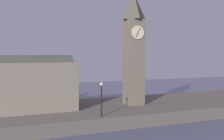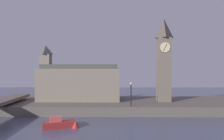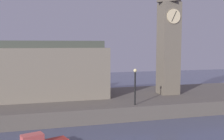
{
  "view_description": "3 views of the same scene",
  "coord_description": "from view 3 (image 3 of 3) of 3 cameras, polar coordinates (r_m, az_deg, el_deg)",
  "views": [
    {
      "loc": [
        -9.83,
        -11.59,
        8.41
      ],
      "look_at": [
        0.35,
        15.19,
        6.49
      ],
      "focal_mm": 42.03,
      "sensor_mm": 36.0,
      "label": 1
    },
    {
      "loc": [
        -3.55,
        -18.05,
        7.66
      ],
      "look_at": [
        -3.91,
        14.65,
        7.12
      ],
      "focal_mm": 34.21,
      "sensor_mm": 36.0,
      "label": 2
    },
    {
      "loc": [
        -10.27,
        -10.49,
        7.67
      ],
      "look_at": [
        -2.65,
        17.66,
        4.86
      ],
      "focal_mm": 43.04,
      "sensor_mm": 36.0,
      "label": 3
    }
  ],
  "objects": [
    {
      "name": "far_embankment",
      "position": [
        32.91,
        3.41,
        -6.65
      ],
      "size": [
        70.0,
        12.0,
        1.5
      ],
      "primitive_type": "cube",
      "color": "#5B544C",
      "rests_on": "ground"
    },
    {
      "name": "clock_tower",
      "position": [
        34.01,
        11.98,
        7.78
      ],
      "size": [
        2.47,
        2.51,
        14.64
      ],
      "color": "#6B6051",
      "rests_on": "far_embankment"
    },
    {
      "name": "parliament_hall",
      "position": [
        32.08,
        -15.17,
        0.07
      ],
      "size": [
        14.69,
        6.27,
        10.07
      ],
      "color": "slate",
      "rests_on": "far_embankment"
    },
    {
      "name": "streetlamp",
      "position": [
        27.3,
        4.92,
        -2.62
      ],
      "size": [
        0.36,
        0.36,
        3.71
      ],
      "color": "black",
      "rests_on": "far_embankment"
    }
  ]
}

